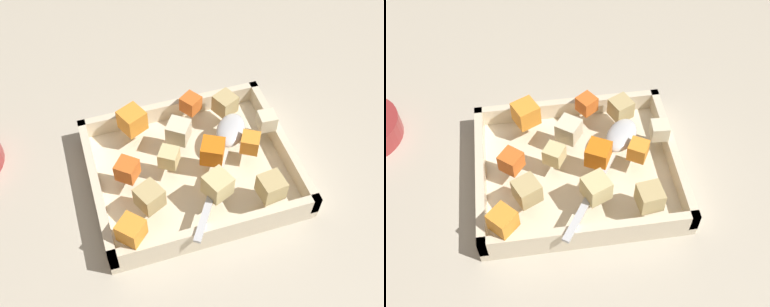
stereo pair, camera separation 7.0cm
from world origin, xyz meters
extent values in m
plane|color=#BCB29E|center=(0.00, 0.00, 0.00)|extent=(4.00, 4.00, 0.00)
cube|color=beige|center=(0.02, 0.02, 0.01)|extent=(0.30, 0.24, 0.01)
cube|color=beige|center=(0.02, -0.10, 0.03)|extent=(0.30, 0.01, 0.03)
cube|color=beige|center=(0.02, 0.13, 0.03)|extent=(0.30, 0.01, 0.03)
cube|color=beige|center=(-0.13, 0.02, 0.03)|extent=(0.01, 0.24, 0.03)
cube|color=beige|center=(0.16, 0.02, 0.03)|extent=(0.01, 0.24, 0.03)
cube|color=orange|center=(-0.08, 0.01, 0.06)|extent=(0.04, 0.04, 0.03)
cube|color=orange|center=(0.10, 0.01, 0.06)|extent=(0.04, 0.04, 0.03)
cube|color=orange|center=(0.04, 0.01, 0.06)|extent=(0.04, 0.04, 0.03)
cube|color=orange|center=(0.04, 0.11, 0.06)|extent=(0.04, 0.04, 0.03)
cube|color=orange|center=(-0.05, 0.10, 0.06)|extent=(0.04, 0.04, 0.03)
cube|color=orange|center=(-0.10, -0.08, 0.06)|extent=(0.04, 0.04, 0.03)
cube|color=tan|center=(0.10, -0.08, 0.06)|extent=(0.04, 0.04, 0.03)
cube|color=#E0CC89|center=(-0.02, 0.02, 0.06)|extent=(0.04, 0.04, 0.03)
cube|color=tan|center=(0.09, 0.09, 0.06)|extent=(0.04, 0.04, 0.03)
cube|color=beige|center=(0.14, 0.04, 0.06)|extent=(0.03, 0.03, 0.03)
cube|color=tan|center=(-0.06, -0.04, 0.06)|extent=(0.04, 0.04, 0.03)
cube|color=#E0CC89|center=(0.03, -0.05, 0.06)|extent=(0.04, 0.04, 0.03)
cube|color=beige|center=(0.01, 0.06, 0.06)|extent=(0.04, 0.04, 0.03)
ellipsoid|color=silver|center=(0.08, 0.04, 0.06)|extent=(0.07, 0.08, 0.02)
cube|color=silver|center=(0.02, -0.05, 0.05)|extent=(0.09, 0.14, 0.01)
camera|label=1|loc=(-0.11, -0.40, 0.60)|focal=45.76mm
camera|label=2|loc=(-0.04, -0.41, 0.60)|focal=45.76mm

